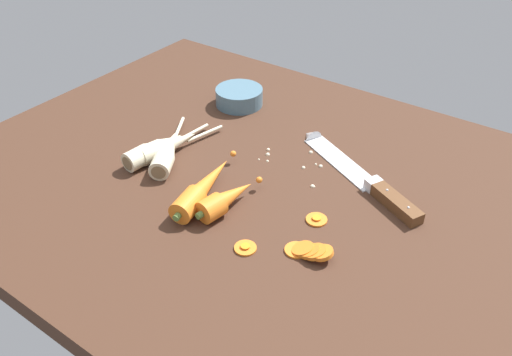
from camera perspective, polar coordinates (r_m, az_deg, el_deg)
ground_plane at (r=102.62cm, az=0.65°, el=-1.05°), size 120.00×90.00×4.00cm
chefs_knife at (r=104.43cm, az=10.43°, el=0.81°), size 32.64×18.32×4.18cm
whole_carrot at (r=96.17cm, az=-5.74°, el=-1.09°), size 7.44×21.98×4.20cm
whole_carrot_second at (r=93.24cm, az=-3.23°, el=-2.32°), size 6.01×15.27×4.20cm
parsnip_front at (r=107.20cm, az=-9.47°, el=2.80°), size 13.10×20.39×4.00cm
parsnip_mid_left at (r=108.51cm, az=-10.72°, el=3.09°), size 5.28×21.69×4.00cm
parsnip_mid_right at (r=109.15cm, az=-9.31°, el=3.47°), size 6.85×20.05×4.00cm
carrot_slice_stack at (r=85.65cm, az=5.68°, el=-7.76°), size 8.01×4.51×2.66cm
carrot_slice_stray_near at (r=92.36cm, az=6.50°, el=-4.36°), size 3.71×3.71×0.70cm
carrot_slice_stray_mid at (r=86.54cm, az=-1.15°, el=-7.40°), size 3.66×3.66×0.70cm
prep_bowl at (r=126.02cm, az=-1.81°, el=8.74°), size 11.00×11.00×4.00cm
mince_crumbs at (r=106.55cm, az=5.35°, el=1.92°), size 14.76×14.02×0.88cm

